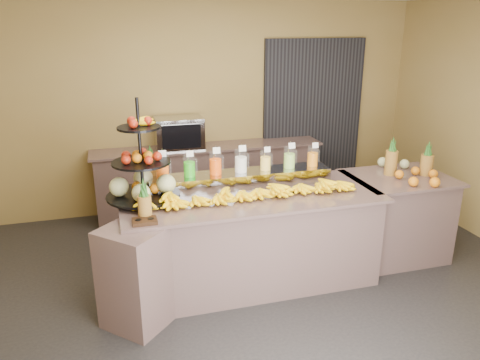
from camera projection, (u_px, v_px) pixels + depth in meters
name	position (u px, v px, depth m)	size (l,w,h in m)	color
ground	(260.00, 295.00, 4.53)	(6.00, 6.00, 0.00)	black
room_envelope	(256.00, 89.00, 4.69)	(6.04, 5.02, 2.82)	olive
buffet_counter	(241.00, 242.00, 4.58)	(2.75, 1.25, 0.93)	gray
right_counter	(395.00, 216.00, 5.18)	(1.08, 0.88, 0.93)	gray
back_ledge	(209.00, 179.00, 6.42)	(3.10, 0.55, 0.93)	gray
pitcher_tray	(241.00, 179.00, 4.72)	(1.85, 0.30, 0.15)	gray
juice_pitcher_orange_a	(162.00, 168.00, 4.46)	(0.13, 0.13, 0.31)	silver
juice_pitcher_green	(189.00, 167.00, 4.53)	(0.12, 0.12, 0.28)	silver
juice_pitcher_orange_b	(215.00, 164.00, 4.60)	(0.12, 0.13, 0.30)	silver
juice_pitcher_milk	(241.00, 162.00, 4.67)	(0.12, 0.13, 0.30)	silver
juice_pitcher_lemon	(265.00, 161.00, 4.74)	(0.11, 0.11, 0.26)	silver
juice_pitcher_lime	(289.00, 159.00, 4.80)	(0.12, 0.12, 0.29)	silver
juice_pitcher_orange_c	(313.00, 157.00, 4.87)	(0.11, 0.12, 0.27)	silver
banana_heap	(249.00, 191.00, 4.41)	(2.12, 0.19, 0.18)	yellow
fruit_stand	(147.00, 176.00, 4.29)	(0.85, 0.85, 0.96)	black
condiment_caddy	(145.00, 221.00, 3.87)	(0.20, 0.15, 0.03)	black
pineapple_left_a	(145.00, 204.00, 3.94)	(0.12, 0.12, 0.36)	brown
pineapple_left_b	(151.00, 172.00, 4.63)	(0.16, 0.16, 0.45)	brown
right_fruit_pile	(413.00, 170.00, 4.96)	(0.51, 0.49, 0.27)	brown
oven_warmer	(179.00, 133.00, 6.11)	(0.62, 0.43, 0.41)	gray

